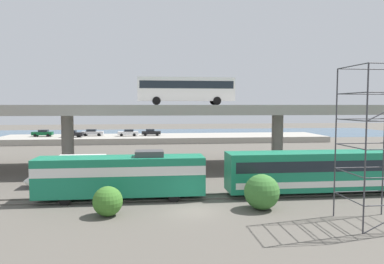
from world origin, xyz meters
TOP-DOWN VIEW (x-y plane):
  - ground_plane at (0.00, 0.00)m, footprint 260.00×260.00m
  - rail_strip_near at (0.00, 3.22)m, footprint 110.00×0.12m
  - rail_strip_far at (0.00, 4.78)m, footprint 110.00×0.12m
  - train_locomotive at (-6.49, 4.00)m, footprint 15.08×3.04m
  - train_coach_lead at (13.59, 4.00)m, footprint 20.30×3.04m
  - highway_overpass at (0.00, 20.00)m, footprint 96.00×12.80m
  - transit_bus_on_overpass at (1.20, 18.70)m, footprint 12.00×2.68m
  - service_truck_west at (-11.00, 9.91)m, footprint 6.80×2.46m
  - scaffolding_tower at (11.79, -4.47)m, footprint 3.82×3.82m
  - pier_parking_lot at (0.00, 55.00)m, footprint 71.04×13.73m
  - parked_car_0 at (-8.11, 54.57)m, footprint 4.45×1.91m
  - parked_car_1 at (-3.13, 55.01)m, footprint 4.18×1.89m
  - parked_car_2 at (-16.05, 55.91)m, footprint 4.69×1.93m
  - parked_car_3 at (-26.51, 55.38)m, footprint 4.29×1.85m
  - parked_car_4 at (-19.74, 52.99)m, footprint 4.22×1.95m
  - harbor_water at (0.00, 78.00)m, footprint 140.00×36.00m
  - shrub_left at (-6.41, -0.63)m, footprint 2.18×2.18m
  - shrub_right at (5.25, -0.22)m, footprint 2.74×2.74m

SIDE VIEW (x-z plane):
  - ground_plane at x=0.00m, z-range 0.00..0.00m
  - harbor_water at x=0.00m, z-range 0.00..0.01m
  - rail_strip_near at x=0.00m, z-range 0.00..0.12m
  - rail_strip_far at x=0.00m, z-range 0.00..0.12m
  - pier_parking_lot at x=0.00m, z-range 0.00..1.25m
  - shrub_left at x=-6.41m, z-range 0.00..2.18m
  - shrub_right at x=5.25m, z-range 0.00..2.74m
  - service_truck_west at x=-11.00m, z-range 0.12..3.16m
  - parked_car_1 at x=-3.13m, z-range 1.27..2.77m
  - parked_car_3 at x=-26.51m, z-range 1.27..2.77m
  - parked_car_4 at x=-19.74m, z-range 1.27..2.77m
  - parked_car_0 at x=-8.11m, z-range 1.27..2.77m
  - parked_car_2 at x=-16.05m, z-range 1.27..2.77m
  - train_coach_lead at x=13.59m, z-range 0.24..4.10m
  - train_locomotive at x=-6.49m, z-range 0.10..4.28m
  - scaffolding_tower at x=11.79m, z-range 0.36..11.05m
  - highway_overpass at x=0.00m, z-range 3.29..11.37m
  - transit_bus_on_overpass at x=1.20m, z-range 8.45..11.85m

